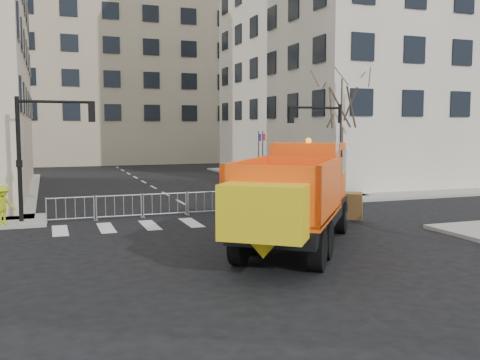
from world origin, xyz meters
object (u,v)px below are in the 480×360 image
object	(u,v)px
worker	(3,205)
newspaper_box	(291,194)
cop_c	(327,200)
cop_a	(315,197)
cop_b	(299,205)
plow_truck	(296,193)

from	to	relation	value
worker	newspaper_box	xyz separation A→B (m)	(13.59, 1.38, -0.26)
cop_c	cop_a	bearing A→B (deg)	-114.78
worker	cop_c	bearing A→B (deg)	-52.21
worker	newspaper_box	world-z (taller)	worker
cop_b	newspaper_box	distance (m)	4.97
plow_truck	cop_a	size ratio (longest dim) A/B	5.38
cop_c	newspaper_box	distance (m)	4.37
cop_a	cop_c	distance (m)	0.74
cop_a	newspaper_box	size ratio (longest dim) A/B	1.78
worker	newspaper_box	bearing A→B (deg)	-33.79
plow_truck	cop_a	xyz separation A→B (m)	(3.41, 5.11, -0.92)
cop_a	cop_c	xyz separation A→B (m)	(0.27, -0.68, -0.06)
cop_c	worker	world-z (taller)	cop_c
cop_a	cop_b	distance (m)	1.58
plow_truck	worker	bearing A→B (deg)	89.35
newspaper_box	cop_a	bearing A→B (deg)	-81.88
plow_truck	cop_c	xyz separation A→B (m)	(3.68, 4.42, -0.98)
cop_a	cop_c	world-z (taller)	cop_a
cop_a	cop_b	size ratio (longest dim) A/B	1.20
plow_truck	newspaper_box	size ratio (longest dim) A/B	9.56
plow_truck	cop_b	size ratio (longest dim) A/B	6.46
cop_b	newspaper_box	world-z (taller)	cop_b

